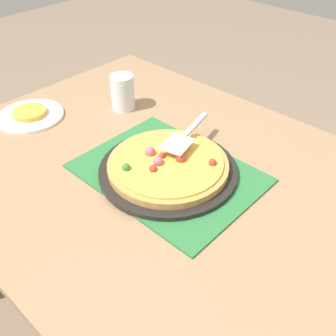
# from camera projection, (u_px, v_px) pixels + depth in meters

# --- Properties ---
(ground_plane) EXTENTS (8.00, 8.00, 0.00)m
(ground_plane) POSITION_uv_depth(u_px,v_px,m) (168.00, 320.00, 1.54)
(ground_plane) COLOR #84705B
(dining_table) EXTENTS (1.40, 1.00, 0.75)m
(dining_table) POSITION_uv_depth(u_px,v_px,m) (168.00, 202.00, 1.15)
(dining_table) COLOR #9E7A56
(dining_table) RESTS_ON ground_plane
(placemat) EXTENTS (0.48, 0.36, 0.01)m
(placemat) POSITION_uv_depth(u_px,v_px,m) (168.00, 173.00, 1.08)
(placemat) COLOR #2D753D
(placemat) RESTS_ON dining_table
(pizza_pan) EXTENTS (0.38, 0.38, 0.01)m
(pizza_pan) POSITION_uv_depth(u_px,v_px,m) (168.00, 170.00, 1.07)
(pizza_pan) COLOR black
(pizza_pan) RESTS_ON placemat
(pizza) EXTENTS (0.33, 0.33, 0.05)m
(pizza) POSITION_uv_depth(u_px,v_px,m) (168.00, 164.00, 1.06)
(pizza) COLOR tan
(pizza) RESTS_ON pizza_pan
(plate_near_left) EXTENTS (0.22, 0.22, 0.01)m
(plate_near_left) POSITION_uv_depth(u_px,v_px,m) (30.00, 116.00, 1.31)
(plate_near_left) COLOR white
(plate_near_left) RESTS_ON dining_table
(served_slice_left) EXTENTS (0.11, 0.11, 0.02)m
(served_slice_left) POSITION_uv_depth(u_px,v_px,m) (30.00, 112.00, 1.30)
(served_slice_left) COLOR gold
(served_slice_left) RESTS_ON plate_near_left
(cup_near) EXTENTS (0.08, 0.08, 0.12)m
(cup_near) POSITION_uv_depth(u_px,v_px,m) (123.00, 92.00, 1.33)
(cup_near) COLOR white
(cup_near) RESTS_ON dining_table
(pizza_server) EXTENTS (0.10, 0.23, 0.01)m
(pizza_server) POSITION_uv_depth(u_px,v_px,m) (185.00, 135.00, 1.10)
(pizza_server) COLOR silver
(pizza_server) RESTS_ON pizza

